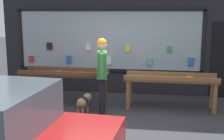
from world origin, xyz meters
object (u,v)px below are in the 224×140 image
object	(u,v)px
small_dog	(84,101)
person_browsing	(102,69)
display_table_right	(171,81)
display_table_left	(64,76)

from	to	relation	value
small_dog	person_browsing	bearing A→B (deg)	-52.57
display_table_right	small_dog	size ratio (longest dim) A/B	3.69
person_browsing	small_dog	bearing A→B (deg)	104.75
small_dog	display_table_right	bearing A→B (deg)	-55.65
person_browsing	small_dog	distance (m)	0.87
display_table_left	display_table_right	size ratio (longest dim) A/B	1.00
display_table_right	display_table_left	bearing A→B (deg)	-179.98
person_browsing	small_dog	world-z (taller)	person_browsing
display_table_left	small_dog	xyz separation A→B (m)	(0.69, -0.74, -0.42)
display_table_right	person_browsing	world-z (taller)	person_browsing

